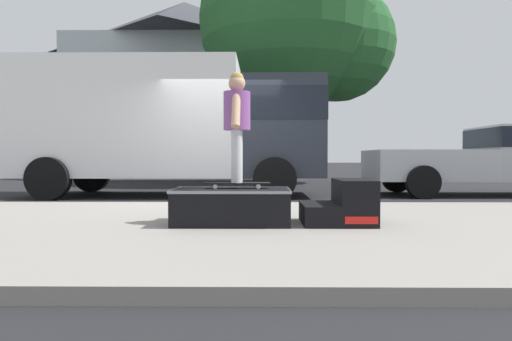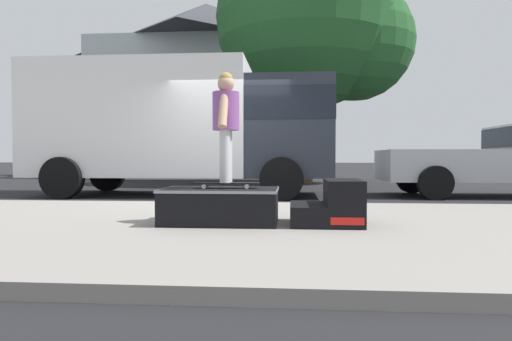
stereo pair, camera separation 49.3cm
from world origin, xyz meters
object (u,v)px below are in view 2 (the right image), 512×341
Objects in this scene: skateboard at (226,183)px; skater_kid at (226,118)px; skate_box at (221,205)px; box_truck at (184,123)px; street_tree_main at (316,26)px; kicker_ramp at (332,206)px.

skater_kid is (0.00, -0.00, 0.77)m from skateboard.
skater_kid reaches higher than skate_box.
box_truck is 7.23m from street_tree_main.
skater_kid is at bearing -90.00° from skateboard.
skateboard is 0.09× the size of street_tree_main.
skate_box is at bearing -136.79° from skater_kid.
skater_kid is 0.19× the size of box_truck.
kicker_ramp reaches higher than skateboard.
skate_box is 1.02m from skater_kid.
street_tree_main is (3.34, 5.21, 3.72)m from box_truck.
skater_kid is at bearing 43.21° from skate_box.
skateboard is 5.51m from box_truck.
skater_kid is 5.41m from box_truck.
street_tree_main reaches higher than box_truck.
skateboard is at bearing 43.21° from skate_box.
skateboard is at bearing 177.48° from kicker_ramp.
box_truck is at bearing 109.04° from skater_kid.
street_tree_main is at bearing 88.08° from kicker_ramp.
skate_box is 1.29m from kicker_ramp.
street_tree_main is (1.64, 10.37, 5.09)m from skate_box.
street_tree_main is at bearing 81.28° from skateboard.
box_truck reaches higher than skateboard.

